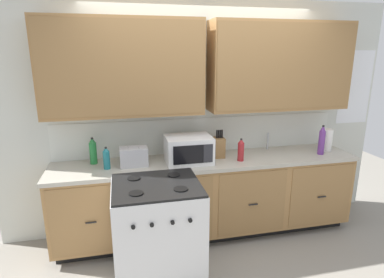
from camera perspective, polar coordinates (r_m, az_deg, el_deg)
ground_plane at (r=3.60m, az=4.08°, el=-18.94°), size 8.20×8.20×0.00m
wall_unit at (r=3.48m, az=2.22°, el=9.36°), size 4.48×0.40×2.59m
counter_run at (r=3.62m, az=2.85°, el=-10.27°), size 3.31×0.64×0.90m
stove_range at (r=2.96m, az=-6.16°, el=-16.41°), size 0.76×0.68×0.95m
microwave at (r=3.33m, az=-0.64°, el=-1.87°), size 0.48×0.37×0.28m
toaster at (r=3.30m, az=-10.39°, el=-3.11°), size 0.28×0.18×0.19m
knife_block at (r=3.51m, az=4.85°, el=-1.44°), size 0.11×0.14×0.31m
sink_faucet at (r=3.90m, az=13.43°, el=-0.38°), size 0.02×0.02×0.20m
paper_towel_roll at (r=4.05m, az=23.09°, el=-0.15°), size 0.12×0.12×0.26m
bottle_green at (r=3.44m, az=-17.35°, el=-2.08°), size 0.07×0.07×0.28m
bottle_teal at (r=3.26m, az=-15.12°, el=-3.35°), size 0.07×0.07×0.23m
bottle_red at (r=3.42m, az=8.77°, el=-1.96°), size 0.07×0.07×0.25m
bottle_violet at (r=3.87m, az=22.28°, el=-0.21°), size 0.07×0.07×0.34m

